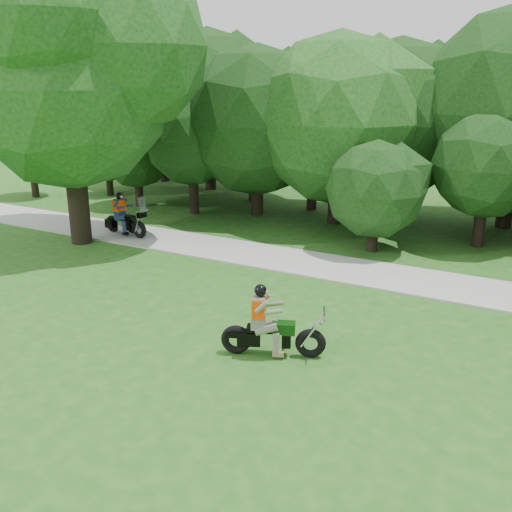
% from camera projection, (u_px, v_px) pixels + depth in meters
% --- Properties ---
extents(ground, '(100.00, 100.00, 0.00)m').
position_uv_depth(ground, '(272.00, 434.00, 9.00)').
color(ground, '#215317').
rests_on(ground, ground).
extents(walkway, '(60.00, 2.20, 0.06)m').
position_uv_depth(walkway, '(404.00, 279.00, 15.69)').
color(walkway, '#A2A29D').
rests_on(walkway, ground).
extents(tree_line, '(39.74, 12.58, 7.83)m').
position_uv_depth(tree_line, '(479.00, 126.00, 19.82)').
color(tree_line, black).
rests_on(tree_line, ground).
extents(big_tree_west, '(8.64, 6.56, 9.96)m').
position_uv_depth(big_tree_west, '(72.00, 62.00, 17.75)').
color(big_tree_west, black).
rests_on(big_tree_west, ground).
extents(chopper_motorcycle, '(2.06, 1.12, 1.52)m').
position_uv_depth(chopper_motorcycle, '(268.00, 330.00, 11.37)').
color(chopper_motorcycle, black).
rests_on(chopper_motorcycle, ground).
extents(touring_motorcycle, '(1.96, 0.72, 1.49)m').
position_uv_depth(touring_motorcycle, '(123.00, 219.00, 19.76)').
color(touring_motorcycle, black).
rests_on(touring_motorcycle, walkway).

